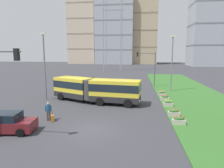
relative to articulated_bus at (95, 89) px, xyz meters
name	(u,v)px	position (x,y,z in m)	size (l,w,h in m)	color
ground_plane	(91,130)	(1.59, -9.18, -1.65)	(260.00, 260.00, 0.00)	#38383D
grass_median	(202,103)	(13.37, 0.82, -1.61)	(10.00, 70.00, 0.08)	#336628
articulated_bus	(95,89)	(0.00, 0.00, 0.00)	(11.91, 5.74, 3.00)	yellow
car_grey_wagon	(88,81)	(-4.44, 14.12, -0.90)	(4.57, 2.41, 1.58)	slate
car_maroon_sedan	(6,123)	(-4.94, -10.51, -0.90)	(4.58, 2.43, 1.58)	maroon
pedestrian_crossing	(48,110)	(-2.81, -7.48, -0.65)	(0.53, 0.36, 1.74)	#4C4238
rolling_suitcase	(52,118)	(-2.36, -7.68, -1.34)	(0.37, 0.43, 0.97)	orange
flower_planter_0	(179,120)	(8.97, -7.18, -1.23)	(1.10, 0.56, 0.74)	#B7AD9E
flower_planter_1	(174,113)	(8.97, -4.92, -1.23)	(1.10, 0.56, 0.74)	#B7AD9E
flower_planter_2	(168,103)	(8.97, -1.21, -1.23)	(1.10, 0.56, 0.74)	#B7AD9E
flower_planter_3	(165,98)	(8.97, 1.63, -1.23)	(1.10, 0.56, 0.74)	#B7AD9E
flower_planter_4	(162,93)	(8.97, 4.54, -1.23)	(1.10, 0.56, 0.74)	#B7AD9E
flower_planter_5	(162,93)	(8.97, 4.90, -1.23)	(1.10, 0.56, 0.74)	#B7AD9E
traffic_light_far_right	(149,64)	(7.46, 12.82, 2.71)	(3.62, 0.28, 6.42)	#474C51
streetlight_left	(45,64)	(-6.91, 0.61, 3.21)	(0.70, 0.28, 8.84)	slate
streetlight_median	(172,61)	(10.87, 8.68, 3.30)	(0.70, 0.28, 9.01)	slate
apartment_tower_west	(84,21)	(-28.41, 101.03, 24.88)	(16.82, 18.38, 53.03)	#C6B299
apartment_tower_westcentre	(115,29)	(-8.33, 96.62, 18.93)	(22.06, 15.26, 41.11)	#9EA3AD
apartment_tower_centre	(142,32)	(8.05, 102.38, 17.54)	(17.24, 20.05, 38.35)	tan
apartment_tower_eastcentre	(213,26)	(42.27, 81.29, 18.24)	(21.48, 15.02, 39.75)	#9EA3AD
transmission_pylon	(113,21)	(-3.48, 47.89, 16.16)	(9.00, 6.24, 32.76)	gray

